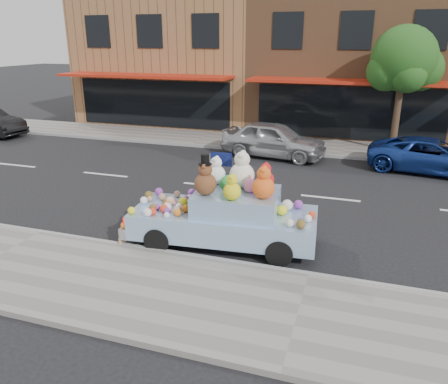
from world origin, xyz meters
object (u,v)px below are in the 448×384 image
at_px(street_tree, 404,64).
at_px(art_car, 226,213).
at_px(car_blue, 432,156).
at_px(car_silver, 273,139).

distance_m(street_tree, art_car, 11.69).
bearing_deg(street_tree, car_blue, -64.68).
bearing_deg(car_silver, car_blue, -84.34).
height_order(street_tree, art_car, street_tree).
xyz_separation_m(street_tree, car_blue, (1.20, -2.53, -3.08)).
height_order(car_silver, art_car, art_car).
height_order(car_silver, car_blue, car_silver).
height_order(car_blue, art_car, art_car).
distance_m(car_silver, art_car, 8.40).
height_order(street_tree, car_silver, street_tree).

